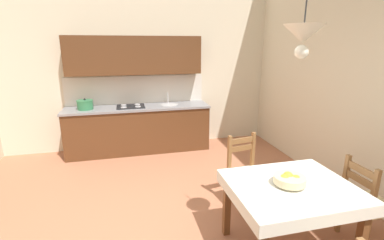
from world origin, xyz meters
TOP-DOWN VIEW (x-y plane):
  - ground_plane at (0.00, 0.00)m, footprint 5.85×6.34m
  - wall_back at (0.00, 2.93)m, footprint 5.85×0.12m
  - kitchen_cabinetry at (-0.10, 2.60)m, footprint 2.73×0.63m
  - dining_table at (1.18, -0.62)m, footprint 1.18×0.98m
  - dining_chair_kitchen_side at (1.15, 0.29)m, footprint 0.48×0.48m
  - dining_chair_window_side at (2.06, -0.67)m, footprint 0.42×0.42m
  - fruit_bowl at (1.15, -0.62)m, footprint 0.30×0.30m
  - pendant_lamp at (1.06, -0.73)m, footprint 0.32×0.32m

SIDE VIEW (x-z plane):
  - ground_plane at x=0.00m, z-range -0.10..0.00m
  - dining_chair_kitchen_side at x=1.15m, z-range -0.02..0.91m
  - dining_chair_window_side at x=2.06m, z-range -0.02..0.91m
  - dining_table at x=1.18m, z-range 0.24..0.99m
  - fruit_bowl at x=1.15m, z-range 0.75..0.87m
  - kitchen_cabinetry at x=-0.10m, z-range -0.24..1.96m
  - wall_back at x=0.00m, z-range 0.00..4.14m
  - pendant_lamp at x=1.06m, z-range 1.72..2.53m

